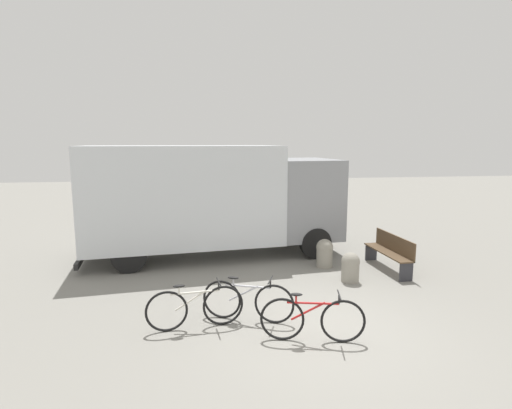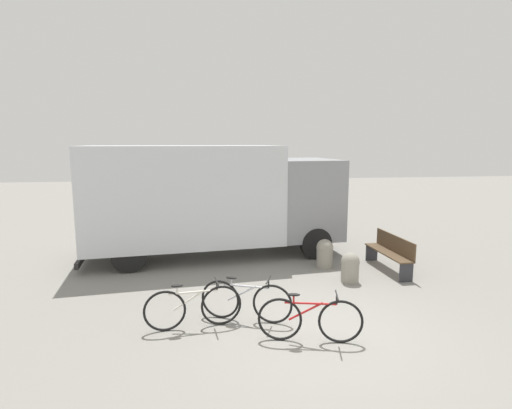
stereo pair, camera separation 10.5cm
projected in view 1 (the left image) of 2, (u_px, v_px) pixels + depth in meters
The scene contains 8 objects.
ground_plane at pixel (321, 330), 7.23m from camera, with size 60.00×60.00×0.00m, color gray.
delivery_truck at pixel (211, 196), 11.82m from camera, with size 7.69×3.24×3.28m.
park_bench at pixel (390, 251), 10.58m from camera, with size 0.47×1.94×0.94m.
bicycle_near at pixel (195, 307), 7.24m from camera, with size 1.78×0.44×0.86m.
bicycle_middle at pixel (247, 301), 7.55m from camera, with size 1.68×0.71×0.86m.
bicycle_far at pixel (312, 319), 6.76m from camera, with size 1.75×0.54×0.86m.
bollard_near_bench at pixel (350, 267), 9.70m from camera, with size 0.45×0.45×0.73m.
bollard_far_bench at pixel (325, 252), 10.85m from camera, with size 0.45×0.45×0.77m.
Camera 1 is at (-2.19, -6.53, 3.36)m, focal length 28.00 mm.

